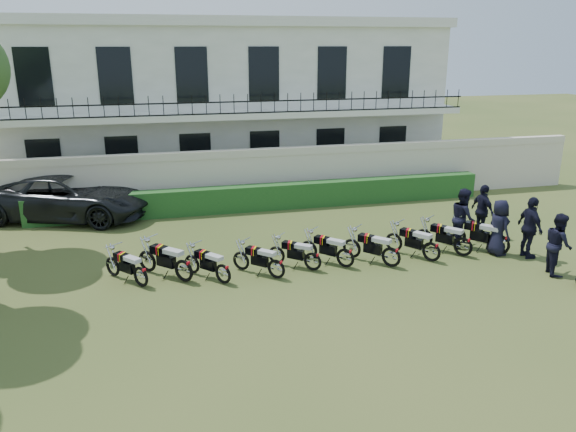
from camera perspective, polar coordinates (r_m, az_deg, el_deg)
name	(u,v)px	position (r m, az deg, el deg)	size (l,w,h in m)	color
ground	(285,284)	(15.55, -0.29, -6.88)	(100.00, 100.00, 0.00)	#3A4D1F
perimeter_wall	(238,177)	(22.65, -5.06, 3.93)	(30.00, 0.35, 2.30)	beige
hedge	(267,197)	(22.23, -2.14, 1.94)	(18.00, 0.60, 1.00)	#19471B
building	(218,99)	(28.08, -7.14, 11.68)	(20.40, 9.60, 7.40)	white
motorcycle_0	(141,272)	(15.66, -14.75, -5.51)	(1.20, 1.44, 0.97)	black
motorcycle_1	(184,265)	(15.69, -10.57, -4.96)	(1.49, 1.49, 1.10)	black
motorcycle_2	(223,269)	(15.44, -6.63, -5.39)	(1.18, 1.41, 0.96)	black
motorcycle_3	(276,264)	(15.67, -1.19, -4.93)	(1.31, 1.29, 0.96)	black
motorcycle_4	(313,257)	(16.23, 2.53, -4.19)	(1.38, 1.16, 0.94)	black
motorcycle_5	(345,253)	(16.49, 5.86, -3.80)	(1.31, 1.39, 1.00)	black
motorcycle_6	(391,252)	(16.71, 10.47, -3.65)	(1.34, 1.48, 1.04)	black
motorcycle_7	(432,247)	(17.39, 14.40, -3.08)	(1.17, 1.61, 1.04)	black
motorcycle_8	(463,242)	(18.08, 17.40, -2.54)	(1.24, 1.56, 1.04)	black
motorcycle_9	(500,240)	(18.59, 20.76, -2.27)	(1.38, 1.59, 1.10)	black
suv	(68,197)	(22.51, -21.47, 1.84)	(2.81, 6.09, 1.69)	black
officer_1	(558,244)	(17.63, 25.76, -2.57)	(0.87, 0.68, 1.79)	black
officer_2	(530,228)	(18.59, 23.37, -1.09)	(1.13, 0.47, 1.92)	black
officer_3	(499,227)	(18.54, 20.63, -1.08)	(0.86, 0.56, 1.76)	black
officer_4	(463,218)	(18.91, 17.35, -0.15)	(0.93, 0.73, 1.92)	black
officer_5	(483,211)	(20.08, 19.15, 0.50)	(1.06, 0.44, 1.81)	black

